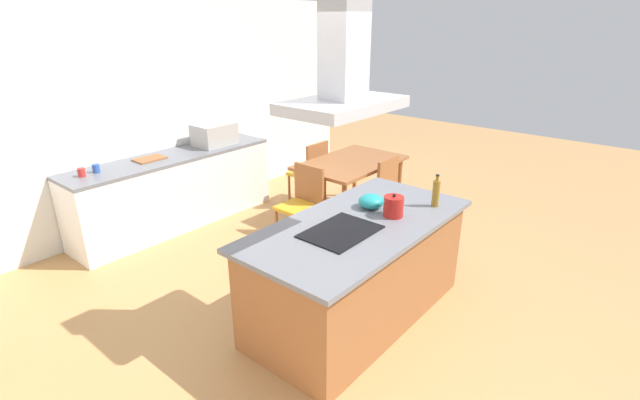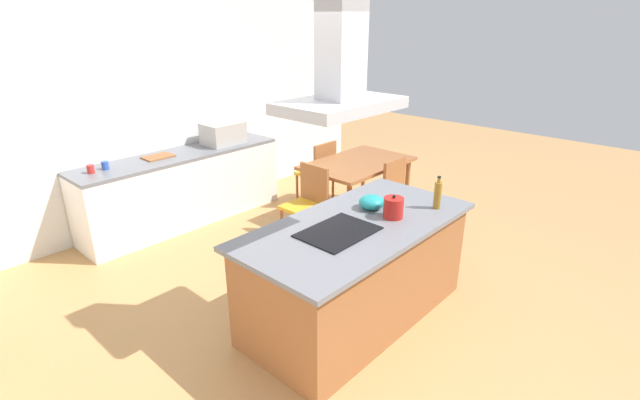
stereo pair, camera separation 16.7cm
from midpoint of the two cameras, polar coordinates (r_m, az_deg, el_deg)
The scene contains 17 objects.
ground at distance 5.13m, azimuth -8.04°, elevation -7.25°, with size 16.00×16.00×0.00m, color tan.
wall_back at distance 6.07m, azimuth -19.55°, elevation 9.91°, with size 7.20×0.10×2.70m, color white.
kitchen_island at distance 3.99m, azimuth 5.73°, elevation -8.68°, with size 2.10×1.04×0.90m.
cooktop at distance 3.61m, azimuth 3.60°, elevation -3.97°, with size 0.60×0.44×0.01m, color black.
tea_kettle at distance 3.90m, azimuth 10.29°, elevation -0.94°, with size 0.22×0.17×0.20m.
olive_oil_bottle at distance 4.16m, azimuth 15.46°, elevation 0.62°, with size 0.06×0.06×0.30m.
mixing_bowl at distance 4.05m, azimuth 7.58°, elevation -0.27°, with size 0.22×0.22×0.12m, color teal.
back_counter at distance 6.05m, azimuth -15.75°, elevation 1.43°, with size 2.60×0.62×0.90m.
countertop_microwave at distance 6.24m, azimuth -11.15°, elevation 8.11°, with size 0.50×0.38×0.28m, color #B2AFAA.
coffee_mug_red at distance 5.49m, azimuth -25.74°, elevation 3.45°, with size 0.08×0.08×0.09m, color red.
coffee_mug_blue at distance 5.57m, azimuth -24.28°, elevation 3.92°, with size 0.08×0.08×0.09m, color #2D56B2.
cutting_board at distance 5.83m, azimuth -18.62°, elevation 5.10°, with size 0.34×0.24×0.02m, color #995B33.
dining_table at distance 5.93m, azimuth 5.48°, elevation 3.97°, with size 1.40×0.90×0.75m.
chair_at_left_end at distance 5.33m, azimuth -0.57°, elevation 0.15°, with size 0.42×0.42×0.89m.
chair_facing_island at distance 5.64m, azimuth 10.80°, elevation 0.99°, with size 0.42×0.42×0.89m.
chair_facing_back_wall at distance 6.38m, azimuth 0.68°, elevation 3.87°, with size 0.42×0.42×0.89m.
range_hood at distance 3.27m, azimuth 4.11°, elevation 15.26°, with size 0.90×0.55×0.78m.
Camera 2 is at (-2.74, -2.09, 2.47)m, focal length 25.86 mm.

